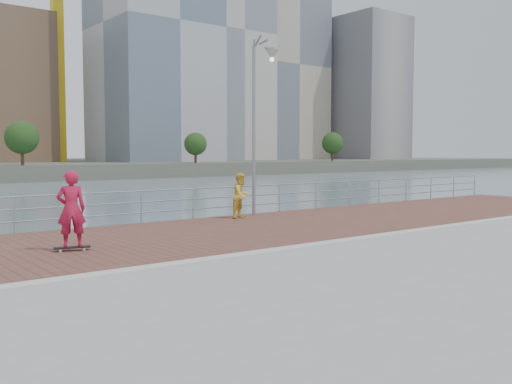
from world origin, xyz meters
TOP-DOWN VIEW (x-y plane):
  - water at (0.00, 0.00)m, footprint 400.00×400.00m
  - seawall at (0.00, -5.00)m, footprint 40.00×24.00m
  - brick_lane at (0.00, 3.60)m, footprint 40.00×6.80m
  - curb at (0.00, 0.00)m, footprint 40.00×0.40m
  - guardrail at (0.00, 7.00)m, footprint 39.06×0.06m
  - street_lamp at (3.42, 6.03)m, footprint 0.47×1.36m
  - skateboard at (-4.85, 3.06)m, footprint 0.88×0.44m
  - skateboarder at (-4.85, 3.06)m, footprint 0.78×0.62m
  - bystander at (2.50, 6.05)m, footprint 0.96×0.85m
  - skyline at (31.11, 104.51)m, footprint 233.00×41.00m

SIDE VIEW (x-z plane):
  - water at x=0.00m, z-range -2.00..-2.00m
  - seawall at x=0.00m, z-range -2.00..0.00m
  - brick_lane at x=0.00m, z-range 0.00..0.02m
  - curb at x=0.00m, z-range 0.00..0.06m
  - skateboard at x=-4.85m, z-range 0.05..0.15m
  - guardrail at x=0.00m, z-range 0.13..1.25m
  - bystander at x=2.50m, z-range 0.02..1.66m
  - skateboarder at x=-4.85m, z-range 0.10..1.97m
  - street_lamp at x=3.42m, z-range 1.35..7.75m
  - skyline at x=31.11m, z-range -6.71..54.68m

